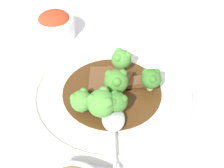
# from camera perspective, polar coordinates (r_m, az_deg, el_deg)

# --- Properties ---
(ground_plane) EXTENTS (4.00, 4.00, 0.00)m
(ground_plane) POSITION_cam_1_polar(r_m,az_deg,el_deg) (0.60, 0.00, -2.32)
(ground_plane) COLOR silver
(main_plate) EXTENTS (0.30, 0.30, 0.02)m
(main_plate) POSITION_cam_1_polar(r_m,az_deg,el_deg) (0.59, 0.00, -1.66)
(main_plate) COLOR white
(main_plate) RESTS_ON ground_plane
(beef_strip_0) EXTENTS (0.06, 0.05, 0.01)m
(beef_strip_0) POSITION_cam_1_polar(r_m,az_deg,el_deg) (0.56, -1.60, -2.97)
(beef_strip_0) COLOR #56331E
(beef_strip_0) RESTS_ON main_plate
(beef_strip_1) EXTENTS (0.08, 0.07, 0.01)m
(beef_strip_1) POSITION_cam_1_polar(r_m,az_deg,el_deg) (0.59, -2.51, 0.43)
(beef_strip_1) COLOR brown
(beef_strip_1) RESTS_ON main_plate
(beef_strip_2) EXTENTS (0.04, 0.06, 0.01)m
(beef_strip_2) POSITION_cam_1_polar(r_m,az_deg,el_deg) (0.61, 1.07, 1.49)
(beef_strip_2) COLOR brown
(beef_strip_2) RESTS_ON main_plate
(beef_strip_3) EXTENTS (0.06, 0.06, 0.01)m
(beef_strip_3) POSITION_cam_1_polar(r_m,az_deg,el_deg) (0.60, 4.53, 0.39)
(beef_strip_3) COLOR brown
(beef_strip_3) RESTS_ON main_plate
(broccoli_floret_0) EXTENTS (0.03, 0.03, 0.05)m
(broccoli_floret_0) POSITION_cam_1_polar(r_m,az_deg,el_deg) (0.53, 0.99, -3.30)
(broccoli_floret_0) COLOR #8EB756
(broccoli_floret_0) RESTS_ON main_plate
(broccoli_floret_1) EXTENTS (0.04, 0.04, 0.04)m
(broccoli_floret_1) POSITION_cam_1_polar(r_m,az_deg,el_deg) (0.58, 7.18, 1.02)
(broccoli_floret_1) COLOR #7FA84C
(broccoli_floret_1) RESTS_ON main_plate
(broccoli_floret_2) EXTENTS (0.04, 0.04, 0.04)m
(broccoli_floret_2) POSITION_cam_1_polar(r_m,az_deg,el_deg) (0.54, -5.62, -3.03)
(broccoli_floret_2) COLOR #7FA84C
(broccoli_floret_2) RESTS_ON main_plate
(broccoli_floret_3) EXTENTS (0.04, 0.04, 0.04)m
(broccoli_floret_3) POSITION_cam_1_polar(r_m,az_deg,el_deg) (0.61, 1.73, 4.62)
(broccoli_floret_3) COLOR #8EB756
(broccoli_floret_3) RESTS_ON main_plate
(broccoli_floret_4) EXTENTS (0.04, 0.04, 0.05)m
(broccoli_floret_4) POSITION_cam_1_polar(r_m,az_deg,el_deg) (0.56, 0.74, 0.50)
(broccoli_floret_4) COLOR #7FA84C
(broccoli_floret_4) RESTS_ON main_plate
(broccoli_floret_5) EXTENTS (0.05, 0.05, 0.05)m
(broccoli_floret_5) POSITION_cam_1_polar(r_m,az_deg,el_deg) (0.52, -1.98, -3.43)
(broccoli_floret_5) COLOR #7FA84C
(broccoli_floret_5) RESTS_ON main_plate
(serving_spoon) EXTENTS (0.19, 0.16, 0.01)m
(serving_spoon) POSITION_cam_1_polar(r_m,az_deg,el_deg) (0.52, 0.32, -8.30)
(serving_spoon) COLOR #B7B7BC
(serving_spoon) RESTS_ON main_plate
(side_bowl_kimchi) EXTENTS (0.09, 0.09, 0.06)m
(side_bowl_kimchi) POSITION_cam_1_polar(r_m,az_deg,el_deg) (0.75, -10.41, 10.64)
(side_bowl_kimchi) COLOR white
(side_bowl_kimchi) RESTS_ON ground_plane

